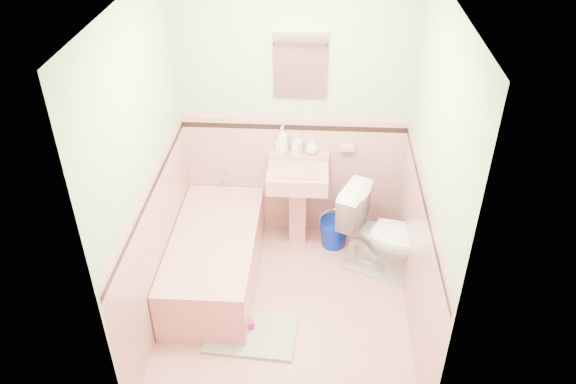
# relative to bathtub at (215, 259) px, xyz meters

# --- Properties ---
(floor) EXTENTS (2.20, 2.20, 0.00)m
(floor) POSITION_rel_bathtub_xyz_m (0.63, -0.33, -0.23)
(floor) COLOR #D8938D
(floor) RESTS_ON ground
(ceiling) EXTENTS (2.20, 2.20, 0.00)m
(ceiling) POSITION_rel_bathtub_xyz_m (0.63, -0.33, 2.27)
(ceiling) COLOR white
(ceiling) RESTS_ON ground
(wall_back) EXTENTS (2.50, 0.00, 2.50)m
(wall_back) POSITION_rel_bathtub_xyz_m (0.63, 0.77, 1.02)
(wall_back) COLOR beige
(wall_back) RESTS_ON ground
(wall_front) EXTENTS (2.50, 0.00, 2.50)m
(wall_front) POSITION_rel_bathtub_xyz_m (0.63, -1.43, 1.02)
(wall_front) COLOR beige
(wall_front) RESTS_ON ground
(wall_left) EXTENTS (0.00, 2.50, 2.50)m
(wall_left) POSITION_rel_bathtub_xyz_m (-0.37, -0.33, 1.02)
(wall_left) COLOR beige
(wall_left) RESTS_ON ground
(wall_right) EXTENTS (0.00, 2.50, 2.50)m
(wall_right) POSITION_rel_bathtub_xyz_m (1.63, -0.33, 1.02)
(wall_right) COLOR beige
(wall_right) RESTS_ON ground
(wainscot_back) EXTENTS (2.00, 0.00, 2.00)m
(wainscot_back) POSITION_rel_bathtub_xyz_m (0.63, 0.76, 0.38)
(wainscot_back) COLOR #DB9992
(wainscot_back) RESTS_ON ground
(wainscot_front) EXTENTS (2.00, 0.00, 2.00)m
(wainscot_front) POSITION_rel_bathtub_xyz_m (0.63, -1.42, 0.38)
(wainscot_front) COLOR #DB9992
(wainscot_front) RESTS_ON ground
(wainscot_left) EXTENTS (0.00, 2.20, 2.20)m
(wainscot_left) POSITION_rel_bathtub_xyz_m (-0.36, -0.33, 0.38)
(wainscot_left) COLOR #DB9992
(wainscot_left) RESTS_ON ground
(wainscot_right) EXTENTS (0.00, 2.20, 2.20)m
(wainscot_right) POSITION_rel_bathtub_xyz_m (1.62, -0.33, 0.38)
(wainscot_right) COLOR #DB9992
(wainscot_right) RESTS_ON ground
(accent_back) EXTENTS (2.00, 0.00, 2.00)m
(accent_back) POSITION_rel_bathtub_xyz_m (0.63, 0.75, 0.90)
(accent_back) COLOR black
(accent_back) RESTS_ON ground
(accent_front) EXTENTS (2.00, 0.00, 2.00)m
(accent_front) POSITION_rel_bathtub_xyz_m (0.63, -1.41, 0.90)
(accent_front) COLOR black
(accent_front) RESTS_ON ground
(accent_left) EXTENTS (0.00, 2.20, 2.20)m
(accent_left) POSITION_rel_bathtub_xyz_m (-0.35, -0.33, 0.89)
(accent_left) COLOR black
(accent_left) RESTS_ON ground
(accent_right) EXTENTS (0.00, 2.20, 2.20)m
(accent_right) POSITION_rel_bathtub_xyz_m (1.61, -0.33, 0.89)
(accent_right) COLOR black
(accent_right) RESTS_ON ground
(cap_back) EXTENTS (2.00, 0.00, 2.00)m
(cap_back) POSITION_rel_bathtub_xyz_m (0.63, 0.75, 0.99)
(cap_back) COLOR #D89493
(cap_back) RESTS_ON ground
(cap_front) EXTENTS (2.00, 0.00, 2.00)m
(cap_front) POSITION_rel_bathtub_xyz_m (0.63, -1.41, 0.99)
(cap_front) COLOR #D89493
(cap_front) RESTS_ON ground
(cap_left) EXTENTS (0.00, 2.20, 2.20)m
(cap_left) POSITION_rel_bathtub_xyz_m (-0.35, -0.33, 1.00)
(cap_left) COLOR #D89493
(cap_left) RESTS_ON ground
(cap_right) EXTENTS (0.00, 2.20, 2.20)m
(cap_right) POSITION_rel_bathtub_xyz_m (1.61, -0.33, 1.00)
(cap_right) COLOR #D89493
(cap_right) RESTS_ON ground
(bathtub) EXTENTS (0.70, 1.50, 0.45)m
(bathtub) POSITION_rel_bathtub_xyz_m (0.00, 0.00, 0.00)
(bathtub) COLOR #D38C86
(bathtub) RESTS_ON floor
(tub_faucet) EXTENTS (0.04, 0.12, 0.04)m
(tub_faucet) POSITION_rel_bathtub_xyz_m (0.00, 0.72, 0.41)
(tub_faucet) COLOR silver
(tub_faucet) RESTS_ON wall_back
(sink) EXTENTS (0.53, 0.48, 0.83)m
(sink) POSITION_rel_bathtub_xyz_m (0.68, 0.53, 0.19)
(sink) COLOR #D38C86
(sink) RESTS_ON floor
(sink_faucet) EXTENTS (0.02, 0.02, 0.10)m
(sink_faucet) POSITION_rel_bathtub_xyz_m (0.68, 0.67, 0.72)
(sink_faucet) COLOR silver
(sink_faucet) RESTS_ON sink
(medicine_cabinet) EXTENTS (0.44, 0.04, 0.55)m
(medicine_cabinet) POSITION_rel_bathtub_xyz_m (0.68, 0.74, 1.47)
(medicine_cabinet) COLOR white
(medicine_cabinet) RESTS_ON wall_back
(soap_dish) EXTENTS (0.13, 0.08, 0.04)m
(soap_dish) POSITION_rel_bathtub_xyz_m (1.10, 0.73, 0.72)
(soap_dish) COLOR #D38C86
(soap_dish) RESTS_ON wall_back
(soap_bottle_left) EXTENTS (0.12, 0.12, 0.26)m
(soap_bottle_left) POSITION_rel_bathtub_xyz_m (0.53, 0.71, 0.79)
(soap_bottle_left) COLOR #B2B2B2
(soap_bottle_left) RESTS_ON sink
(soap_bottle_mid) EXTENTS (0.09, 0.10, 0.19)m
(soap_bottle_mid) POSITION_rel_bathtub_xyz_m (0.66, 0.71, 0.76)
(soap_bottle_mid) COLOR #B2B2B2
(soap_bottle_mid) RESTS_ON sink
(soap_bottle_right) EXTENTS (0.15, 0.15, 0.15)m
(soap_bottle_right) POSITION_rel_bathtub_xyz_m (0.79, 0.71, 0.74)
(soap_bottle_right) COLOR #B2B2B2
(soap_bottle_right) RESTS_ON sink
(tube) EXTENTS (0.05, 0.05, 0.12)m
(tube) POSITION_rel_bathtub_xyz_m (0.49, 0.71, 0.72)
(tube) COLOR white
(tube) RESTS_ON sink
(toilet) EXTENTS (0.90, 0.73, 0.80)m
(toilet) POSITION_rel_bathtub_xyz_m (1.45, 0.20, 0.17)
(toilet) COLOR white
(toilet) RESTS_ON floor
(bucket) EXTENTS (0.35, 0.35, 0.27)m
(bucket) POSITION_rel_bathtub_xyz_m (1.02, 0.54, -0.09)
(bucket) COLOR #031FAD
(bucket) RESTS_ON floor
(bath_mat) EXTENTS (0.73, 0.51, 0.03)m
(bath_mat) POSITION_rel_bathtub_xyz_m (0.37, -0.63, -0.21)
(bath_mat) COLOR #9BA98D
(bath_mat) RESTS_ON floor
(shoe) EXTENTS (0.18, 0.13, 0.06)m
(shoe) POSITION_rel_bathtub_xyz_m (0.31, -0.58, -0.16)
(shoe) COLOR #BF1E59
(shoe) RESTS_ON bath_mat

